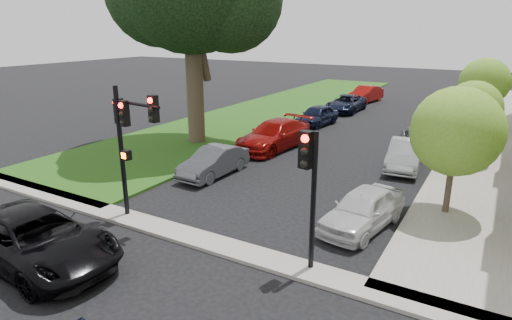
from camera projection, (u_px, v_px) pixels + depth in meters
The scene contains 18 objects.
ground at pixel (166, 274), 11.97m from camera, with size 140.00×140.00×0.00m, color black.
grass_strip at pixel (277, 109), 36.09m from camera, with size 8.00×44.00×0.12m, color #245216.
sidewalk_right at pixel (486, 130), 28.53m from camera, with size 3.50×44.00×0.12m, color gray.
sidewalk_cross at pixel (209, 242), 13.60m from camera, with size 60.00×1.00×0.12m, color gray.
small_tree_a at pixel (456, 132), 14.86m from camera, with size 3.14×3.14×4.71m.
small_tree_b at pixel (473, 109), 21.15m from camera, with size 2.76×2.76×4.14m.
small_tree_c at pixel (484, 82), 28.00m from camera, with size 3.17×3.17×4.75m.
traffic_signal_main at pixel (128, 130), 14.48m from camera, with size 2.33×0.61×4.76m.
traffic_signal_secondary at pixel (309, 175), 11.37m from camera, with size 0.54×0.43×4.06m.
car_cross_near at pixel (36, 239), 12.28m from camera, with size 2.58×5.60×1.56m, color black.
car_parked_0 at pixel (363, 209), 14.53m from camera, with size 1.63×4.04×1.38m, color silver.
car_parked_1 at pixel (405, 155), 20.78m from camera, with size 1.47×4.20×1.39m, color #999BA0.
car_parked_2 at pixel (426, 130), 25.76m from camera, with size 2.26×4.90×1.36m, color #3F4247.
car_parked_5 at pixel (214, 162), 19.76m from camera, with size 1.40×4.00×1.32m, color #3F4247.
car_parked_6 at pixel (274, 135), 24.12m from camera, with size 2.24×5.51×1.60m, color maroon.
car_parked_7 at pixel (317, 116), 29.85m from camera, with size 1.70×4.22×1.44m, color black.
car_parked_8 at pixel (346, 103), 34.90m from camera, with size 2.25×4.88×1.36m, color black.
car_parked_9 at pixel (366, 94), 39.31m from camera, with size 1.58×4.53×1.49m, color maroon.
Camera 1 is at (7.44, -7.81, 6.59)m, focal length 30.00 mm.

